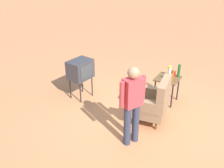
% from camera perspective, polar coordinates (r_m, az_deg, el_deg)
% --- Properties ---
extents(ground_plane, '(60.00, 60.00, 0.00)m').
position_cam_1_polar(ground_plane, '(6.18, 7.17, -6.96)').
color(ground_plane, '#C17A4C').
extents(armchair, '(0.88, 0.89, 1.06)m').
position_cam_1_polar(armchair, '(5.77, 8.94, -3.92)').
color(armchair, brown).
rests_on(armchair, ground).
extents(side_table, '(0.56, 0.56, 0.66)m').
position_cam_1_polar(side_table, '(6.59, 12.02, 0.51)').
color(side_table, black).
rests_on(side_table, ground).
extents(tv_on_stand, '(0.65, 0.51, 1.03)m').
position_cam_1_polar(tv_on_stand, '(6.60, -6.96, 3.12)').
color(tv_on_stand, black).
rests_on(tv_on_stand, ground).
extents(person_standing, '(0.52, 0.36, 1.64)m').
position_cam_1_polar(person_standing, '(4.87, 4.46, -3.91)').
color(person_standing, '#2D3347').
rests_on(person_standing, ground).
extents(soda_can_red, '(0.07, 0.07, 0.12)m').
position_cam_1_polar(soda_can_red, '(6.67, 13.52, 2.21)').
color(soda_can_red, red).
rests_on(soda_can_red, side_table).
extents(bottle_wine_green, '(0.07, 0.07, 0.32)m').
position_cam_1_polar(bottle_wine_green, '(6.62, 14.47, 2.84)').
color(bottle_wine_green, '#1E5623').
rests_on(bottle_wine_green, side_table).
extents(bottle_tall_amber, '(0.07, 0.07, 0.30)m').
position_cam_1_polar(bottle_tall_amber, '(6.33, 13.05, 1.75)').
color(bottle_tall_amber, brown).
rests_on(bottle_tall_amber, side_table).
extents(flower_vase, '(0.14, 0.10, 0.27)m').
position_cam_1_polar(flower_vase, '(6.66, 12.55, 3.12)').
color(flower_vase, silver).
rests_on(flower_vase, side_table).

